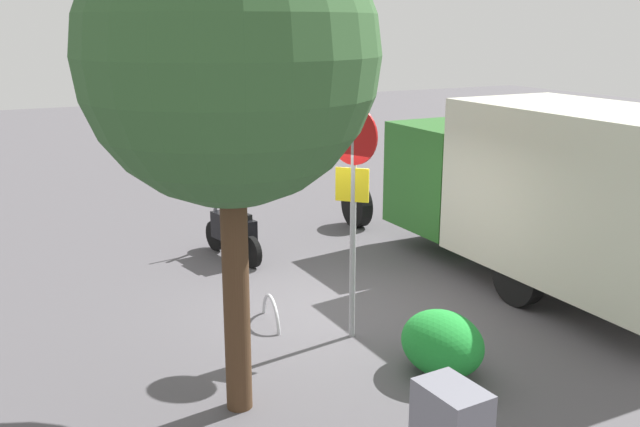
% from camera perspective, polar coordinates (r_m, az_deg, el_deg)
% --- Properties ---
extents(ground_plane, '(60.00, 60.00, 0.00)m').
position_cam_1_polar(ground_plane, '(10.54, 1.90, -7.95)').
color(ground_plane, '#4E4B4F').
extents(box_truck_near, '(7.85, 2.20, 2.95)m').
position_cam_1_polar(box_truck_near, '(11.78, 17.67, 2.09)').
color(box_truck_near, black).
rests_on(box_truck_near, ground).
extents(motorcycle, '(1.80, 0.64, 1.20)m').
position_cam_1_polar(motorcycle, '(12.81, -6.98, -1.40)').
color(motorcycle, black).
rests_on(motorcycle, ground).
extents(stop_sign, '(0.71, 0.33, 3.13)m').
position_cam_1_polar(stop_sign, '(9.13, 2.64, 2.19)').
color(stop_sign, '#9E9EA3').
rests_on(stop_sign, ground).
extents(street_tree, '(2.99, 2.99, 5.30)m').
position_cam_1_polar(street_tree, '(7.12, -7.35, 12.32)').
color(street_tree, '#47301E').
rests_on(street_tree, ground).
extents(bike_rack_hoop, '(0.85, 0.17, 0.85)m').
position_cam_1_polar(bike_rack_hoop, '(10.20, -3.94, -8.79)').
color(bike_rack_hoop, '#B7B7BC').
rests_on(bike_rack_hoop, ground).
extents(shrub_near_sign, '(1.12, 0.92, 0.77)m').
position_cam_1_polar(shrub_near_sign, '(8.82, 9.77, -10.21)').
color(shrub_near_sign, '#1F8930').
rests_on(shrub_near_sign, ground).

